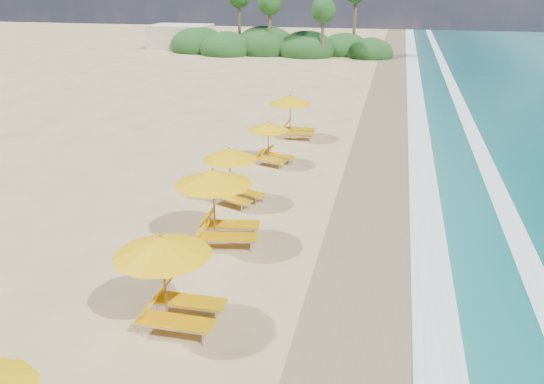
# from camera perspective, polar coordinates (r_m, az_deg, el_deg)

# --- Properties ---
(ground) EXTENTS (160.00, 160.00, 0.00)m
(ground) POSITION_cam_1_polar(r_m,az_deg,el_deg) (20.36, 0.00, -3.15)
(ground) COLOR tan
(ground) RESTS_ON ground
(wet_sand) EXTENTS (4.00, 160.00, 0.01)m
(wet_sand) POSITION_cam_1_polar(r_m,az_deg,el_deg) (19.96, 11.31, -4.10)
(wet_sand) COLOR olive
(wet_sand) RESTS_ON ground
(surf_foam) EXTENTS (4.00, 160.00, 0.01)m
(surf_foam) POSITION_cam_1_polar(r_m,az_deg,el_deg) (20.13, 19.02, -4.61)
(surf_foam) COLOR white
(surf_foam) RESTS_ON ground
(station_1) EXTENTS (2.71, 2.49, 2.52)m
(station_1) POSITION_cam_1_polar(r_m,az_deg,el_deg) (14.35, -10.25, -8.33)
(station_1) COLOR olive
(station_1) RESTS_ON ground
(station_2) EXTENTS (3.13, 2.98, 2.63)m
(station_2) POSITION_cam_1_polar(r_m,az_deg,el_deg) (18.48, -5.32, -0.90)
(station_2) COLOR olive
(station_2) RESTS_ON ground
(station_3) EXTENTS (2.92, 2.90, 2.24)m
(station_3) POSITION_cam_1_polar(r_m,az_deg,el_deg) (21.82, -3.96, 2.05)
(station_3) COLOR olive
(station_3) RESTS_ON ground
(station_4) EXTENTS (2.64, 2.60, 2.05)m
(station_4) POSITION_cam_1_polar(r_m,az_deg,el_deg) (26.45, -0.11, 5.31)
(station_4) COLOR olive
(station_4) RESTS_ON ground
(station_5) EXTENTS (2.62, 2.43, 2.40)m
(station_5) POSITION_cam_1_polar(r_m,az_deg,el_deg) (30.86, 2.21, 8.00)
(station_5) COLOR olive
(station_5) RESTS_ON ground
(treeline) EXTENTS (25.80, 8.80, 9.74)m
(treeline) POSITION_cam_1_polar(r_m,az_deg,el_deg) (65.55, 0.11, 14.76)
(treeline) COLOR #163D14
(treeline) RESTS_ON ground
(beach_building) EXTENTS (7.00, 5.00, 2.80)m
(beach_building) POSITION_cam_1_polar(r_m,az_deg,el_deg) (71.38, -9.29, 15.35)
(beach_building) COLOR beige
(beach_building) RESTS_ON ground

